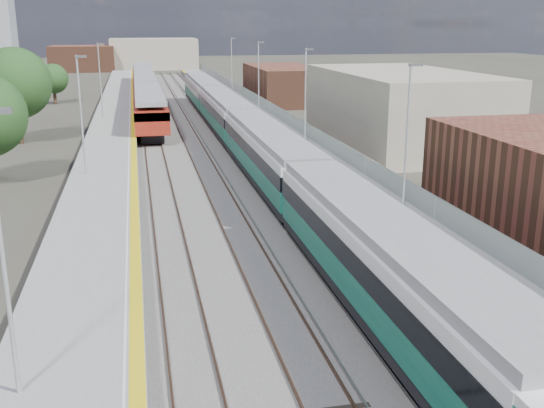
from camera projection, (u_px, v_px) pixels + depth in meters
name	position (u px, v px, depth m)	size (l,w,h in m)	color
ground	(213.00, 140.00, 58.59)	(320.00, 320.00, 0.00)	#47443A
ballast_bed	(186.00, 136.00, 60.49)	(10.50, 155.00, 0.06)	#565451
tracks	(191.00, 133.00, 62.16)	(8.96, 160.00, 0.17)	#4C3323
platform_right	(264.00, 129.00, 61.85)	(4.70, 155.00, 8.52)	slate
platform_left	(113.00, 134.00, 58.98)	(4.30, 155.00, 8.52)	slate
buildings	(77.00, 22.00, 135.40)	(72.00, 185.50, 40.00)	brown
green_train	(243.00, 129.00, 50.74)	(2.93, 81.59, 3.23)	black
red_train	(145.00, 88.00, 83.08)	(3.05, 61.79, 3.85)	black
tree_b	(15.00, 83.00, 55.58)	(6.25, 6.25, 8.48)	#382619
tree_c	(53.00, 79.00, 84.25)	(3.92, 3.92, 5.31)	#382619
tree_d	(385.00, 80.00, 80.69)	(4.09, 4.09, 5.54)	#382619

